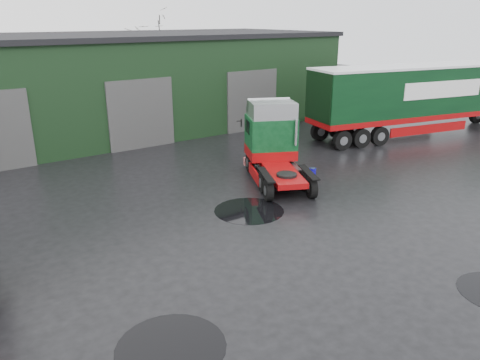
% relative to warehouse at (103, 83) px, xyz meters
% --- Properties ---
extents(ground, '(100.00, 100.00, 0.00)m').
position_rel_warehouse_xyz_m(ground, '(-2.00, -20.00, -3.16)').
color(ground, black).
extents(warehouse, '(32.40, 12.40, 6.30)m').
position_rel_warehouse_xyz_m(warehouse, '(0.00, 0.00, 0.00)').
color(warehouse, black).
rests_on(warehouse, ground).
extents(hero_tractor, '(4.71, 6.31, 3.61)m').
position_rel_warehouse_xyz_m(hero_tractor, '(2.50, -15.50, -1.35)').
color(hero_tractor, '#0C3E1C').
rests_on(hero_tractor, ground).
extents(lorry_right, '(17.53, 6.64, 4.54)m').
position_rel_warehouse_xyz_m(lorry_right, '(15.00, -13.19, -0.88)').
color(lorry_right, silver).
rests_on(lorry_right, ground).
extents(wash_bucket, '(0.38, 0.38, 0.31)m').
position_rel_warehouse_xyz_m(wash_bucket, '(4.73, -15.45, -3.00)').
color(wash_bucket, '#0E0694').
rests_on(wash_bucket, ground).
extents(tree_back_b, '(4.40, 4.40, 7.50)m').
position_rel_warehouse_xyz_m(tree_back_b, '(8.00, 10.00, 0.59)').
color(tree_back_b, black).
rests_on(tree_back_b, ground).
extents(puddle_0, '(2.62, 2.62, 0.01)m').
position_rel_warehouse_xyz_m(puddle_0, '(-6.87, -22.91, -3.15)').
color(puddle_0, black).
rests_on(puddle_0, ground).
extents(puddle_1, '(2.80, 2.80, 0.01)m').
position_rel_warehouse_xyz_m(puddle_1, '(-0.53, -17.35, -3.15)').
color(puddle_1, black).
rests_on(puddle_1, ground).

